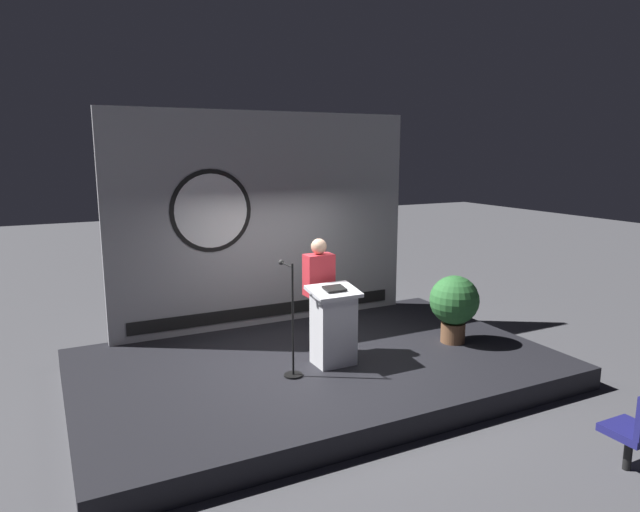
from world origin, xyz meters
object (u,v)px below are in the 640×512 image
object	(u,v)px
potted_plant	(454,303)
speaker_person	(319,295)
podium	(334,326)
audience_chair_right	(639,427)
microphone_stand	(291,336)

from	to	relation	value
potted_plant	speaker_person	bearing A→B (deg)	165.05
speaker_person	potted_plant	bearing A→B (deg)	-14.95
potted_plant	podium	bearing A→B (deg)	178.61
speaker_person	audience_chair_right	xyz separation A→B (m)	(1.62, -3.70, -0.64)
speaker_person	potted_plant	world-z (taller)	speaker_person
speaker_person	microphone_stand	xyz separation A→B (m)	(-0.68, -0.58, -0.32)
audience_chair_right	potted_plant	bearing A→B (deg)	83.51
speaker_person	microphone_stand	size ratio (longest dim) A/B	1.12
potted_plant	audience_chair_right	distance (m)	3.22
microphone_stand	potted_plant	xyz separation A→B (m)	(2.66, 0.05, 0.09)
microphone_stand	audience_chair_right	distance (m)	3.89
potted_plant	audience_chair_right	xyz separation A→B (m)	(-0.36, -3.17, -0.41)
microphone_stand	speaker_person	bearing A→B (deg)	40.51
microphone_stand	audience_chair_right	xyz separation A→B (m)	(2.30, -3.12, -0.32)
microphone_stand	potted_plant	world-z (taller)	microphone_stand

